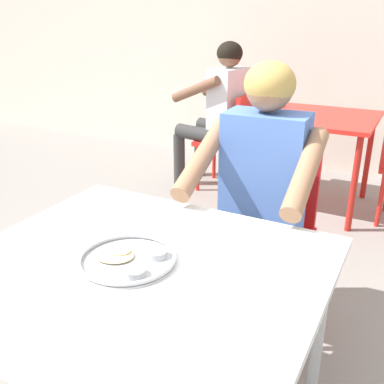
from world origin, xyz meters
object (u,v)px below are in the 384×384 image
(table_foreground, at_px, (138,287))
(diner_foreground, at_px, (257,189))
(chair_red_left, at_px, (233,135))
(thali_tray, at_px, (128,259))
(table_background_red, at_px, (313,126))
(chair_foreground, at_px, (269,221))
(patron_background, at_px, (219,104))

(table_foreground, distance_m, diner_foreground, 0.72)
(table_foreground, xyz_separation_m, chair_red_left, (-0.73, 2.45, -0.18))
(diner_foreground, height_order, chair_red_left, diner_foreground)
(thali_tray, distance_m, table_background_red, 2.42)
(table_background_red, bearing_deg, chair_foreground, -83.74)
(table_foreground, height_order, chair_foreground, chair_foreground)
(patron_background, bearing_deg, diner_foreground, -60.92)
(table_background_red, bearing_deg, table_foreground, -88.50)
(thali_tray, height_order, chair_red_left, chair_red_left)
(table_foreground, xyz_separation_m, table_background_red, (-0.06, 2.42, -0.03))
(chair_red_left, bearing_deg, table_background_red, -2.82)
(table_foreground, relative_size, table_background_red, 1.17)
(table_foreground, bearing_deg, chair_foreground, 83.84)
(chair_foreground, height_order, chair_red_left, chair_foreground)
(table_foreground, xyz_separation_m, thali_tray, (-0.03, 0.00, 0.08))
(diner_foreground, bearing_deg, table_foreground, -98.64)
(table_foreground, relative_size, diner_foreground, 0.84)
(patron_background, bearing_deg, thali_tray, -71.43)
(chair_foreground, bearing_deg, diner_foreground, -87.99)
(chair_foreground, distance_m, table_background_red, 1.51)
(table_foreground, distance_m, patron_background, 2.58)
(diner_foreground, distance_m, patron_background, 1.97)
(chair_foreground, bearing_deg, thali_tray, -98.28)
(table_background_red, bearing_deg, thali_tray, -89.32)
(thali_tray, relative_size, diner_foreground, 0.23)
(chair_red_left, relative_size, patron_background, 0.67)
(table_background_red, bearing_deg, chair_red_left, 177.18)
(chair_red_left, bearing_deg, thali_tray, -74.25)
(table_background_red, relative_size, patron_background, 0.73)
(diner_foreground, relative_size, chair_red_left, 1.52)
(table_foreground, distance_m, chair_red_left, 2.57)
(chair_red_left, bearing_deg, table_foreground, -73.53)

